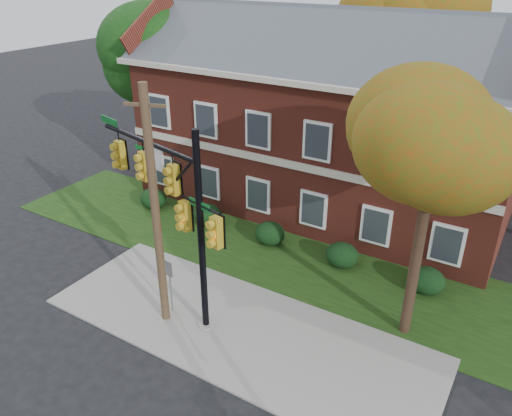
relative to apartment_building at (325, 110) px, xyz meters
The scene contains 15 objects.
ground 13.11m from the apartment_building, 80.50° to the right, with size 120.00×120.00×0.00m, color black.
sidewalk 12.18m from the apartment_building, 79.65° to the right, with size 14.00×5.00×0.08m, color gray.
grass_strip 8.01m from the apartment_building, 71.43° to the right, with size 30.00×6.00×0.04m, color #193811.
apartment_building is the anchor object (origin of this frame).
hedge_far_left 9.82m from the apartment_building, 143.11° to the right, with size 1.40×1.26×1.05m, color black.
hedge_left 7.73m from the apartment_building, 123.67° to the right, with size 1.40×1.26×1.05m, color black.
hedge_center 6.89m from the apartment_building, 90.00° to the right, with size 1.40×1.26×1.05m, color black.
hedge_right 7.73m from the apartment_building, 56.33° to the right, with size 1.40×1.26×1.05m, color black.
hedge_far_right 9.82m from the apartment_building, 36.89° to the right, with size 1.40×1.26×1.05m, color black.
tree_near_right 10.97m from the apartment_building, 48.23° to the right, with size 4.50×4.25×8.58m.
tree_left_rear 9.94m from the apartment_building, behind, with size 5.40×5.10×8.88m.
tree_far_rear 8.84m from the apartment_building, 80.29° to the left, with size 6.84×6.46×11.52m.
traffic_signal 11.14m from the apartment_building, 91.38° to the right, with size 6.36×1.67×7.25m.
utility_pole 11.85m from the apartment_building, 92.42° to the right, with size 1.28×0.52×8.49m.
sign_post 11.91m from the apartment_building, 92.88° to the right, with size 0.32×0.08×2.17m.
Camera 1 is at (7.76, -10.33, 11.63)m, focal length 35.00 mm.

